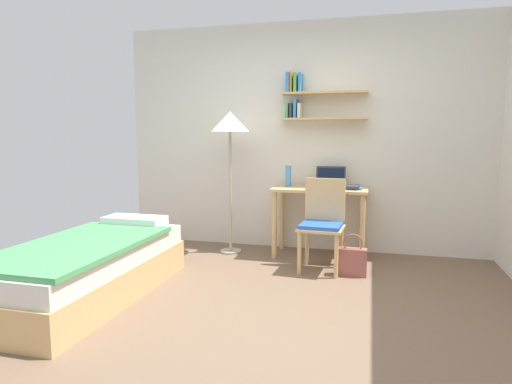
{
  "coord_description": "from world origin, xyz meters",
  "views": [
    {
      "loc": [
        0.7,
        -3.04,
        1.33
      ],
      "look_at": [
        -0.23,
        0.51,
        0.85
      ],
      "focal_mm": 30.72,
      "sensor_mm": 36.0,
      "label": 1
    }
  ],
  "objects_px": {
    "standing_lamp": "(230,128)",
    "water_bottle": "(288,176)",
    "desk_chair": "(322,221)",
    "handbag": "(353,261)",
    "book_stack": "(353,187)",
    "desk": "(320,202)",
    "bed": "(89,268)",
    "laptop": "(330,182)"
  },
  "relations": [
    {
      "from": "desk_chair",
      "to": "laptop",
      "type": "height_order",
      "value": "laptop"
    },
    {
      "from": "laptop",
      "to": "water_bottle",
      "type": "bearing_deg",
      "value": -176.46
    },
    {
      "from": "book_stack",
      "to": "handbag",
      "type": "distance_m",
      "value": 0.86
    },
    {
      "from": "desk",
      "to": "water_bottle",
      "type": "distance_m",
      "value": 0.46
    },
    {
      "from": "water_bottle",
      "to": "book_stack",
      "type": "bearing_deg",
      "value": -6.64
    },
    {
      "from": "bed",
      "to": "book_stack",
      "type": "height_order",
      "value": "book_stack"
    },
    {
      "from": "desk",
      "to": "laptop",
      "type": "bearing_deg",
      "value": 41.83
    },
    {
      "from": "standing_lamp",
      "to": "water_bottle",
      "type": "bearing_deg",
      "value": 14.87
    },
    {
      "from": "desk",
      "to": "desk_chair",
      "type": "bearing_deg",
      "value": -80.19
    },
    {
      "from": "bed",
      "to": "desk_chair",
      "type": "distance_m",
      "value": 2.18
    },
    {
      "from": "desk_chair",
      "to": "handbag",
      "type": "distance_m",
      "value": 0.48
    },
    {
      "from": "desk_chair",
      "to": "water_bottle",
      "type": "xyz_separation_m",
      "value": [
        -0.45,
        0.54,
        0.38
      ]
    },
    {
      "from": "water_bottle",
      "to": "handbag",
      "type": "height_order",
      "value": "water_bottle"
    },
    {
      "from": "laptop",
      "to": "water_bottle",
      "type": "distance_m",
      "value": 0.47
    },
    {
      "from": "desk",
      "to": "laptop",
      "type": "height_order",
      "value": "laptop"
    },
    {
      "from": "laptop",
      "to": "handbag",
      "type": "bearing_deg",
      "value": -67.61
    },
    {
      "from": "standing_lamp",
      "to": "book_stack",
      "type": "height_order",
      "value": "standing_lamp"
    },
    {
      "from": "desk",
      "to": "book_stack",
      "type": "xyz_separation_m",
      "value": [
        0.35,
        -0.02,
        0.17
      ]
    },
    {
      "from": "desk",
      "to": "book_stack",
      "type": "relative_size",
      "value": 4.6
    },
    {
      "from": "bed",
      "to": "laptop",
      "type": "bearing_deg",
      "value": 45.28
    },
    {
      "from": "bed",
      "to": "water_bottle",
      "type": "xyz_separation_m",
      "value": [
        1.33,
        1.78,
        0.64
      ]
    },
    {
      "from": "desk",
      "to": "desk_chair",
      "type": "relative_size",
      "value": 1.13
    },
    {
      "from": "water_bottle",
      "to": "handbag",
      "type": "bearing_deg",
      "value": -41.72
    },
    {
      "from": "bed",
      "to": "water_bottle",
      "type": "relative_size",
      "value": 8.19
    },
    {
      "from": "bed",
      "to": "desk",
      "type": "distance_m",
      "value": 2.44
    },
    {
      "from": "bed",
      "to": "desk_chair",
      "type": "height_order",
      "value": "desk_chair"
    },
    {
      "from": "standing_lamp",
      "to": "handbag",
      "type": "relative_size",
      "value": 3.9
    },
    {
      "from": "handbag",
      "to": "desk",
      "type": "bearing_deg",
      "value": 122.52
    },
    {
      "from": "laptop",
      "to": "standing_lamp",
      "type": "bearing_deg",
      "value": -169.85
    },
    {
      "from": "bed",
      "to": "book_stack",
      "type": "xyz_separation_m",
      "value": [
        2.04,
        1.69,
        0.54
      ]
    },
    {
      "from": "laptop",
      "to": "water_bottle",
      "type": "relative_size",
      "value": 1.41
    },
    {
      "from": "bed",
      "to": "water_bottle",
      "type": "bearing_deg",
      "value": 53.28
    },
    {
      "from": "bed",
      "to": "water_bottle",
      "type": "height_order",
      "value": "water_bottle"
    },
    {
      "from": "water_bottle",
      "to": "bed",
      "type": "bearing_deg",
      "value": -126.72
    },
    {
      "from": "laptop",
      "to": "desk",
      "type": "bearing_deg",
      "value": -138.17
    },
    {
      "from": "standing_lamp",
      "to": "book_stack",
      "type": "relative_size",
      "value": 7.17
    },
    {
      "from": "desk",
      "to": "standing_lamp",
      "type": "height_order",
      "value": "standing_lamp"
    },
    {
      "from": "bed",
      "to": "standing_lamp",
      "type": "bearing_deg",
      "value": 66.56
    },
    {
      "from": "bed",
      "to": "standing_lamp",
      "type": "relative_size",
      "value": 1.21
    },
    {
      "from": "standing_lamp",
      "to": "water_bottle",
      "type": "distance_m",
      "value": 0.84
    },
    {
      "from": "desk_chair",
      "to": "standing_lamp",
      "type": "distance_m",
      "value": 1.46
    },
    {
      "from": "desk_chair",
      "to": "handbag",
      "type": "relative_size",
      "value": 2.21
    }
  ]
}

